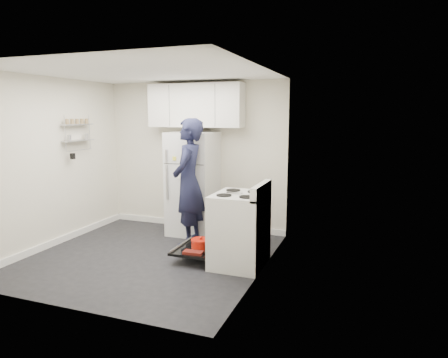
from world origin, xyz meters
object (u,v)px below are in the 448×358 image
at_px(electric_range, 239,230).
at_px(person, 189,183).
at_px(open_oven_door, 199,247).
at_px(refrigerator, 193,183).

height_order(electric_range, person, person).
distance_m(electric_range, person, 1.21).
distance_m(open_oven_door, person, 1.03).
distance_m(electric_range, refrigerator, 1.63).
relative_size(electric_range, open_oven_door, 1.57).
bearing_deg(refrigerator, open_oven_door, -62.28).
distance_m(refrigerator, person, 0.60).
bearing_deg(refrigerator, person, -71.77).
bearing_deg(person, open_oven_door, 27.54).
bearing_deg(open_oven_door, refrigerator, 117.72).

